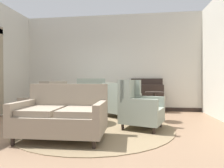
% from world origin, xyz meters
% --- Properties ---
extents(ground, '(8.56, 8.56, 0.00)m').
position_xyz_m(ground, '(0.00, 0.00, 0.00)').
color(ground, '#896B51').
extents(wall_back, '(6.28, 0.08, 3.29)m').
position_xyz_m(wall_back, '(0.00, 2.77, 1.65)').
color(wall_back, beige).
rests_on(wall_back, ground).
extents(baseboard_back, '(6.12, 0.03, 0.12)m').
position_xyz_m(baseboard_back, '(0.00, 2.72, 0.06)').
color(baseboard_back, black).
rests_on(baseboard_back, ground).
extents(area_rug, '(3.38, 3.38, 0.01)m').
position_xyz_m(area_rug, '(0.00, 0.30, 0.01)').
color(area_rug, '#847051').
rests_on(area_rug, ground).
extents(coffee_table, '(0.82, 0.82, 0.49)m').
position_xyz_m(coffee_table, '(-0.25, 0.57, 0.40)').
color(coffee_table, black).
rests_on(coffee_table, ground).
extents(porcelain_vase, '(0.17, 0.17, 0.35)m').
position_xyz_m(porcelain_vase, '(-0.24, 0.55, 0.64)').
color(porcelain_vase, beige).
rests_on(porcelain_vase, coffee_table).
extents(settee, '(1.51, 0.93, 0.96)m').
position_xyz_m(settee, '(-0.37, -0.62, 0.40)').
color(settee, gray).
rests_on(settee, ground).
extents(armchair_near_sideboard, '(1.04, 1.09, 1.08)m').
position_xyz_m(armchair_near_sideboard, '(-0.49, 1.83, 0.45)').
color(armchair_near_sideboard, gray).
rests_on(armchair_near_sideboard, ground).
extents(armchair_near_window, '(1.00, 0.97, 1.04)m').
position_xyz_m(armchair_near_window, '(0.95, 0.28, 0.44)').
color(armchair_near_window, gray).
rests_on(armchair_near_window, ground).
extents(armchair_far_left, '(1.11, 1.11, 0.96)m').
position_xyz_m(armchair_far_left, '(0.46, 1.44, 0.42)').
color(armchair_far_left, gray).
rests_on(armchair_far_left, ground).
extents(armchair_back_corner, '(0.93, 0.93, 1.00)m').
position_xyz_m(armchair_back_corner, '(-1.31, 0.67, 0.42)').
color(armchair_back_corner, gray).
rests_on(armchair_back_corner, ground).
extents(side_table, '(0.46, 0.46, 0.74)m').
position_xyz_m(side_table, '(1.35, 1.06, 0.44)').
color(side_table, black).
rests_on(side_table, ground).
extents(sideboard, '(1.03, 0.36, 1.09)m').
position_xyz_m(sideboard, '(1.24, 2.48, 0.50)').
color(sideboard, black).
rests_on(sideboard, ground).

